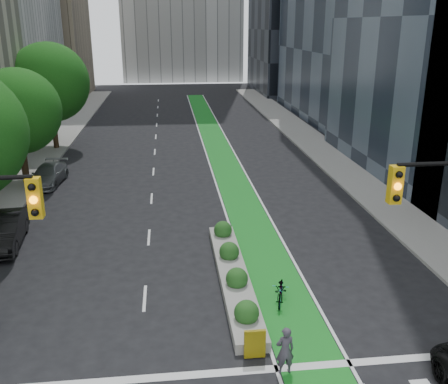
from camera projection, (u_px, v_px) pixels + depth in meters
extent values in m
cube|color=gray|center=(26.00, 171.00, 36.68)|extent=(3.60, 90.00, 0.15)
cube|color=gray|center=(337.00, 161.00, 39.24)|extent=(3.60, 90.00, 0.15)
cube|color=#167D20|center=(219.00, 150.00, 43.01)|extent=(2.20, 70.00, 0.01)
cube|color=tan|center=(30.00, 4.00, 70.23)|extent=(14.00, 16.00, 26.00)
cylinder|color=black|center=(23.00, 152.00, 33.25)|extent=(0.44, 0.44, 4.48)
sphere|color=#114E10|center=(18.00, 111.00, 32.38)|extent=(5.60, 5.60, 5.60)
cylinder|color=black|center=(54.00, 120.00, 42.56)|extent=(0.44, 0.44, 5.15)
sphere|color=#114E10|center=(49.00, 82.00, 41.55)|extent=(6.60, 6.60, 6.60)
cube|color=gold|center=(35.00, 198.00, 12.42)|extent=(0.34, 0.28, 1.05)
sphere|color=orange|center=(33.00, 200.00, 12.27)|extent=(0.20, 0.20, 0.20)
cube|color=gold|center=(395.00, 185.00, 13.43)|extent=(0.34, 0.28, 1.05)
sphere|color=orange|center=(398.00, 187.00, 13.28)|extent=(0.20, 0.20, 0.20)
cube|color=gray|center=(233.00, 277.00, 21.11)|extent=(1.20, 10.00, 0.40)
cube|color=yellow|center=(255.00, 344.00, 16.11)|extent=(0.70, 0.12, 1.00)
sphere|color=#194C19|center=(247.00, 312.00, 17.68)|extent=(0.90, 0.90, 0.90)
sphere|color=#194C19|center=(237.00, 279.00, 20.03)|extent=(0.90, 0.90, 0.90)
sphere|color=#194C19|center=(229.00, 252.00, 22.38)|extent=(0.90, 0.90, 0.90)
sphere|color=#194C19|center=(223.00, 230.00, 24.73)|extent=(0.90, 0.90, 0.90)
imported|color=gray|center=(281.00, 291.00, 19.49)|extent=(1.09, 1.88, 0.94)
imported|color=#3E3844|center=(285.00, 350.00, 15.36)|extent=(0.63, 0.45, 1.63)
imported|color=black|center=(3.00, 231.00, 24.32)|extent=(2.07, 4.88, 1.57)
imported|color=slate|center=(48.00, 175.00, 33.73)|extent=(2.27, 4.68, 1.31)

